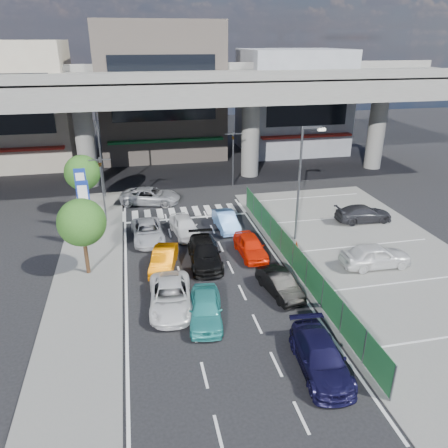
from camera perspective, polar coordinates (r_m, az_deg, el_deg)
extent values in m
plane|color=black|center=(24.59, -1.26, -9.35)|extent=(120.00, 120.00, 0.00)
cube|color=slate|center=(29.91, 19.18, -4.39)|extent=(12.00, 28.00, 0.06)
cube|color=slate|center=(27.88, -17.24, -6.14)|extent=(4.00, 30.00, 0.12)
cylinder|color=#63635F|center=(43.57, -17.60, 9.89)|extent=(1.80, 1.80, 8.00)
cylinder|color=#63635F|center=(44.96, 3.47, 11.29)|extent=(1.80, 1.80, 8.00)
cylinder|color=#63635F|center=(50.48, 19.29, 11.38)|extent=(1.80, 1.80, 8.00)
cube|color=#63635F|center=(42.76, -7.26, 17.33)|extent=(64.00, 14.00, 2.00)
cube|color=#63635F|center=(35.90, -6.28, 18.38)|extent=(64.00, 0.40, 0.90)
cube|color=#63635F|center=(49.42, -8.13, 19.57)|extent=(64.00, 0.40, 0.90)
cube|color=gray|center=(54.19, -25.80, 13.84)|extent=(12.00, 10.00, 13.00)
cube|color=maroon|center=(49.92, -26.26, 8.76)|extent=(10.80, 1.60, 0.25)
cube|color=black|center=(49.27, -27.15, 13.65)|extent=(9.60, 0.10, 5.85)
cube|color=gray|center=(53.82, -8.34, 16.84)|extent=(14.00, 10.00, 15.00)
cube|color=#13612C|center=(49.54, -7.55, 10.83)|extent=(12.60, 1.60, 0.25)
cube|color=black|center=(48.77, -7.91, 17.11)|extent=(11.20, 0.10, 6.75)
cube|color=gray|center=(56.47, 8.87, 15.56)|extent=(12.00, 10.00, 12.00)
cube|color=maroon|center=(52.32, 10.62, 11.29)|extent=(10.80, 1.60, 0.25)
cube|color=black|center=(51.77, 10.90, 15.43)|extent=(9.60, 0.10, 5.40)
cylinder|color=#595B60|center=(34.16, -15.52, 4.19)|extent=(0.14, 0.14, 5.20)
cube|color=#595B60|center=(33.49, -15.96, 8.07)|extent=(1.60, 0.08, 0.08)
imported|color=black|center=(33.56, -15.90, 7.58)|extent=(0.26, 1.24, 0.50)
cylinder|color=#595B60|center=(41.84, 1.18, 8.46)|extent=(0.14, 0.14, 5.20)
cube|color=#595B60|center=(41.30, 1.21, 11.68)|extent=(1.60, 0.08, 0.08)
imported|color=black|center=(41.36, 1.20, 11.28)|extent=(0.26, 1.24, 0.50)
cylinder|color=#595B60|center=(29.97, 9.74, 4.92)|extent=(0.16, 0.16, 8.00)
cube|color=#595B60|center=(29.24, 11.38, 12.25)|extent=(1.40, 0.15, 0.15)
cube|color=silver|center=(29.55, 12.63, 11.96)|extent=(0.50, 0.22, 0.18)
cylinder|color=#595B60|center=(39.56, -15.84, 8.82)|extent=(0.16, 0.16, 8.00)
cube|color=#595B60|center=(38.80, -15.57, 14.48)|extent=(1.40, 0.15, 0.15)
cube|color=silver|center=(38.79, -14.49, 14.36)|extent=(0.50, 0.22, 0.18)
cylinder|color=#595B60|center=(31.04, -17.35, -0.93)|extent=(0.10, 0.10, 2.20)
cube|color=navy|center=(30.28, -17.81, 2.70)|extent=(0.80, 0.12, 3.00)
cube|color=white|center=(30.22, -17.82, 2.66)|extent=(0.60, 0.02, 2.40)
cylinder|color=#595B60|center=(33.85, -17.67, 1.05)|extent=(0.10, 0.10, 2.20)
cube|color=navy|center=(33.15, -18.11, 4.41)|extent=(0.80, 0.12, 3.00)
cube|color=white|center=(33.09, -18.12, 4.37)|extent=(0.60, 0.02, 2.40)
cylinder|color=#382314|center=(27.36, -17.52, -4.05)|extent=(0.24, 0.24, 2.40)
sphere|color=#184513|center=(26.47, -18.08, 0.20)|extent=(2.80, 2.80, 2.80)
cylinder|color=#382314|center=(37.10, -17.61, 3.15)|extent=(0.24, 0.24, 2.40)
sphere|color=#184513|center=(36.45, -18.02, 6.40)|extent=(2.80, 2.80, 2.80)
imported|color=black|center=(19.89, 12.51, -16.59)|extent=(2.26, 4.76, 1.34)
imported|color=white|center=(23.47, -6.99, -9.36)|extent=(2.52, 4.91, 1.33)
imported|color=teal|center=(22.34, -2.42, -10.96)|extent=(2.21, 4.25, 1.38)
imported|color=black|center=(24.66, 7.28, -7.79)|extent=(1.91, 3.88, 1.22)
imported|color=#DE6E00|center=(27.22, -7.86, -4.61)|extent=(2.18, 4.04, 1.26)
imported|color=black|center=(27.64, -2.54, -3.81)|extent=(2.16, 4.84, 1.38)
imported|color=red|center=(28.61, 3.49, -2.90)|extent=(1.70, 3.95, 1.33)
imported|color=silver|center=(31.21, -9.95, -1.00)|extent=(2.30, 4.61, 1.25)
imported|color=white|center=(31.62, -5.16, -0.27)|extent=(2.16, 4.23, 1.38)
imported|color=#6BA8F6|center=(32.55, 0.25, 0.43)|extent=(1.52, 3.93, 1.28)
imported|color=#92949A|center=(38.04, -9.59, 3.62)|extent=(5.46, 3.50, 1.40)
imported|color=silver|center=(28.65, 19.20, -3.92)|extent=(4.37, 1.84, 1.48)
imported|color=#27272C|center=(35.41, 17.76, 1.31)|extent=(4.45, 1.93, 1.27)
cone|color=red|center=(29.54, 9.43, -2.82)|extent=(0.39, 0.39, 0.74)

